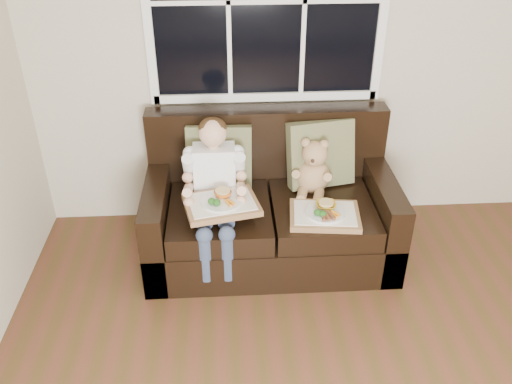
{
  "coord_description": "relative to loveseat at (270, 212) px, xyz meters",
  "views": [
    {
      "loc": [
        -0.87,
        -1.16,
        2.44
      ],
      "look_at": [
        -0.69,
        1.85,
        0.58
      ],
      "focal_mm": 38.0,
      "sensor_mm": 36.0,
      "label": 1
    }
  ],
  "objects": [
    {
      "name": "window_back",
      "position": [
        -0.0,
        0.46,
        1.34
      ],
      "size": [
        1.62,
        0.04,
        1.37
      ],
      "color": "black",
      "rests_on": "room_walls"
    },
    {
      "name": "pillow_left",
      "position": [
        -0.34,
        0.15,
        0.37
      ],
      "size": [
        0.46,
        0.23,
        0.46
      ],
      "rotation": [
        -0.21,
        0.0,
        -0.06
      ],
      "color": "olive",
      "rests_on": "loveseat"
    },
    {
      "name": "tray_left",
      "position": [
        -0.33,
        -0.28,
        0.27
      ],
      "size": [
        0.52,
        0.44,
        0.1
      ],
      "rotation": [
        0.0,
        0.0,
        0.22
      ],
      "color": "#976244",
      "rests_on": "child"
    },
    {
      "name": "tray_right",
      "position": [
        0.33,
        -0.31,
        0.17
      ],
      "size": [
        0.48,
        0.39,
        0.1
      ],
      "rotation": [
        0.0,
        0.0,
        -0.11
      ],
      "color": "#976244",
      "rests_on": "loveseat"
    },
    {
      "name": "child",
      "position": [
        -0.38,
        -0.12,
        0.35
      ],
      "size": [
        0.4,
        0.6,
        0.91
      ],
      "color": "white",
      "rests_on": "loveseat"
    },
    {
      "name": "teddy_bear",
      "position": [
        0.3,
        0.04,
        0.31
      ],
      "size": [
        0.28,
        0.34,
        0.41
      ],
      "rotation": [
        0.0,
        0.0,
        -0.26
      ],
      "color": "tan",
      "rests_on": "loveseat"
    },
    {
      "name": "pillow_right",
      "position": [
        0.37,
        0.15,
        0.37
      ],
      "size": [
        0.5,
        0.3,
        0.48
      ],
      "rotation": [
        -0.21,
        0.0,
        0.21
      ],
      "color": "olive",
      "rests_on": "loveseat"
    },
    {
      "name": "loveseat",
      "position": [
        0.0,
        0.0,
        0.0
      ],
      "size": [
        1.7,
        0.92,
        0.96
      ],
      "color": "black",
      "rests_on": "ground"
    }
  ]
}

